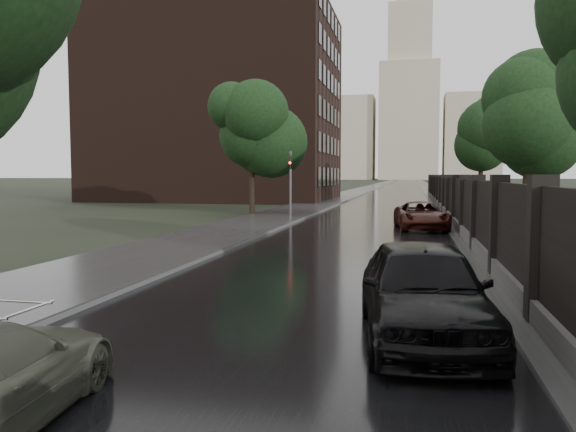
{
  "coord_description": "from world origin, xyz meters",
  "views": [
    {
      "loc": [
        2.35,
        -5.65,
        2.7
      ],
      "look_at": [
        -1.16,
        10.17,
        1.5
      ],
      "focal_mm": 35.0,
      "sensor_mm": 36.0,
      "label": 1
    }
  ],
  "objects_px": {
    "tree_right_c": "(481,145)",
    "traffic_light": "(291,180)",
    "car_right_far": "(421,216)",
    "tree_left_far": "(252,136)",
    "tree_right_b": "(528,125)",
    "car_right_near": "(423,290)"
  },
  "relations": [
    {
      "from": "traffic_light",
      "to": "car_right_far",
      "type": "xyz_separation_m",
      "value": [
        7.1,
        -2.45,
        -1.71
      ]
    },
    {
      "from": "tree_right_c",
      "to": "car_right_far",
      "type": "xyz_separation_m",
      "value": [
        -4.7,
        -17.45,
        -4.26
      ]
    },
    {
      "from": "tree_left_far",
      "to": "car_right_near",
      "type": "height_order",
      "value": "tree_left_far"
    },
    {
      "from": "tree_left_far",
      "to": "tree_right_b",
      "type": "height_order",
      "value": "tree_left_far"
    },
    {
      "from": "tree_left_far",
      "to": "car_right_far",
      "type": "bearing_deg",
      "value": -34.61
    },
    {
      "from": "car_right_far",
      "to": "car_right_near",
      "type": "bearing_deg",
      "value": -98.11
    },
    {
      "from": "traffic_light",
      "to": "car_right_near",
      "type": "relative_size",
      "value": 0.83
    },
    {
      "from": "tree_right_b",
      "to": "traffic_light",
      "type": "bearing_deg",
      "value": 165.76
    },
    {
      "from": "tree_right_c",
      "to": "car_right_far",
      "type": "height_order",
      "value": "tree_right_c"
    },
    {
      "from": "car_right_near",
      "to": "car_right_far",
      "type": "bearing_deg",
      "value": 82.9
    },
    {
      "from": "tree_left_far",
      "to": "car_right_near",
      "type": "relative_size",
      "value": 1.54
    },
    {
      "from": "car_right_near",
      "to": "tree_left_far",
      "type": "bearing_deg",
      "value": 105.45
    },
    {
      "from": "tree_right_b",
      "to": "car_right_near",
      "type": "relative_size",
      "value": 1.46
    },
    {
      "from": "traffic_light",
      "to": "car_right_near",
      "type": "xyz_separation_m",
      "value": [
        6.84,
        -21.37,
        -1.58
      ]
    },
    {
      "from": "traffic_light",
      "to": "car_right_far",
      "type": "relative_size",
      "value": 0.81
    },
    {
      "from": "tree_left_far",
      "to": "tree_right_c",
      "type": "bearing_deg",
      "value": 32.83
    },
    {
      "from": "tree_left_far",
      "to": "tree_right_b",
      "type": "relative_size",
      "value": 1.05
    },
    {
      "from": "tree_right_b",
      "to": "car_right_far",
      "type": "relative_size",
      "value": 1.42
    },
    {
      "from": "tree_left_far",
      "to": "car_right_near",
      "type": "distance_m",
      "value": 28.74
    },
    {
      "from": "car_right_near",
      "to": "car_right_far",
      "type": "relative_size",
      "value": 0.97
    },
    {
      "from": "tree_right_c",
      "to": "traffic_light",
      "type": "xyz_separation_m",
      "value": [
        -11.8,
        -15.01,
        -2.55
      ]
    },
    {
      "from": "tree_right_b",
      "to": "car_right_far",
      "type": "height_order",
      "value": "tree_right_b"
    }
  ]
}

